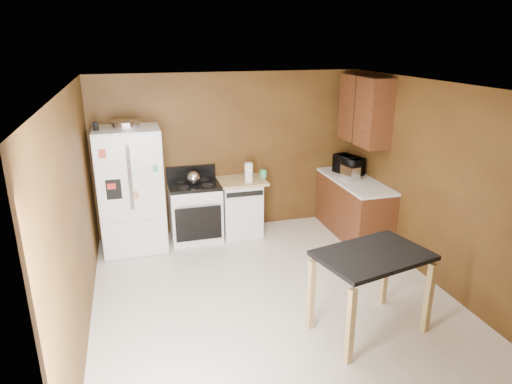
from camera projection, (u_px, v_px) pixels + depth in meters
name	position (u px, v px, depth m)	size (l,w,h in m)	color
floor	(272.00, 296.00, 5.55)	(4.50, 4.50, 0.00)	white
ceiling	(275.00, 86.00, 4.75)	(4.50, 4.50, 0.00)	white
wall_back	(230.00, 153.00, 7.21)	(4.20, 4.20, 0.00)	brown
wall_front	(373.00, 306.00, 3.10)	(4.20, 4.20, 0.00)	brown
wall_left	(76.00, 218.00, 4.62)	(4.50, 4.50, 0.00)	brown
wall_right	(434.00, 184.00, 5.69)	(4.50, 4.50, 0.00)	brown
roasting_pan	(126.00, 124.00, 6.26)	(0.40, 0.40, 0.10)	silver
pen_cup	(96.00, 126.00, 6.11)	(0.08, 0.08, 0.11)	black
kettle	(193.00, 178.00, 6.80)	(0.20, 0.20, 0.20)	silver
paper_towel	(249.00, 173.00, 6.93)	(0.13, 0.13, 0.29)	white
green_canister	(263.00, 174.00, 7.17)	(0.11, 0.11, 0.12)	#47B96C
toaster	(350.00, 172.00, 7.05)	(0.17, 0.28, 0.21)	silver
microwave	(348.00, 166.00, 7.32)	(0.48, 0.32, 0.27)	black
refrigerator	(131.00, 190.00, 6.57)	(0.90, 0.80, 1.80)	white
gas_range	(195.00, 211.00, 7.00)	(0.76, 0.68, 1.10)	white
dishwasher	(240.00, 206.00, 7.21)	(0.78, 0.63, 0.89)	white
right_cabinets	(357.00, 178.00, 7.08)	(0.63, 1.58, 2.45)	brown
island	(372.00, 266.00, 4.68)	(1.26, 0.98, 0.91)	black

